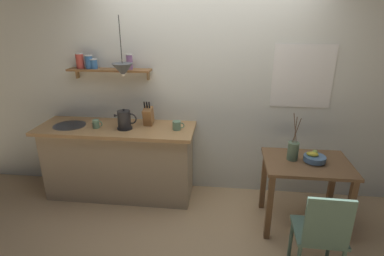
% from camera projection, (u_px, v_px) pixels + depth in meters
% --- Properties ---
extents(ground_plane, '(14.00, 14.00, 0.00)m').
position_uv_depth(ground_plane, '(198.00, 214.00, 3.48)').
color(ground_plane, tan).
extents(back_wall, '(6.80, 0.11, 2.70)m').
position_uv_depth(back_wall, '(222.00, 85.00, 3.59)').
color(back_wall, silver).
rests_on(back_wall, ground_plane).
extents(kitchen_counter, '(1.83, 0.63, 0.91)m').
position_uv_depth(kitchen_counter, '(119.00, 161.00, 3.72)').
color(kitchen_counter, tan).
rests_on(kitchen_counter, ground_plane).
extents(wall_shelf, '(0.97, 0.20, 0.31)m').
position_uv_depth(wall_shelf, '(103.00, 66.00, 3.51)').
color(wall_shelf, brown).
extents(dining_table, '(0.85, 0.63, 0.75)m').
position_uv_depth(dining_table, '(306.00, 174.00, 3.11)').
color(dining_table, brown).
rests_on(dining_table, ground_plane).
extents(dining_chair_near, '(0.41, 0.39, 0.87)m').
position_uv_depth(dining_chair_near, '(321.00, 232.00, 2.47)').
color(dining_chair_near, '#4C6B5B').
rests_on(dining_chair_near, ground_plane).
extents(fruit_bowl, '(0.21, 0.21, 0.11)m').
position_uv_depth(fruit_bowl, '(314.00, 158.00, 3.04)').
color(fruit_bowl, '#51759E').
rests_on(fruit_bowl, dining_table).
extents(twig_vase, '(0.11, 0.11, 0.50)m').
position_uv_depth(twig_vase, '(293.00, 151.00, 3.07)').
color(twig_vase, '#567056').
rests_on(twig_vase, dining_table).
extents(electric_kettle, '(0.26, 0.17, 0.24)m').
position_uv_depth(electric_kettle, '(125.00, 120.00, 3.44)').
color(electric_kettle, black).
rests_on(electric_kettle, kitchen_counter).
extents(knife_block, '(0.10, 0.18, 0.29)m').
position_uv_depth(knife_block, '(148.00, 116.00, 3.56)').
color(knife_block, '#9E6B3D').
rests_on(knife_block, kitchen_counter).
extents(coffee_mug_by_sink, '(0.12, 0.08, 0.10)m').
position_uv_depth(coffee_mug_by_sink, '(96.00, 124.00, 3.49)').
color(coffee_mug_by_sink, slate).
rests_on(coffee_mug_by_sink, kitchen_counter).
extents(coffee_mug_spare, '(0.14, 0.09, 0.10)m').
position_uv_depth(coffee_mug_spare, '(177.00, 125.00, 3.44)').
color(coffee_mug_spare, slate).
rests_on(coffee_mug_spare, kitchen_counter).
extents(pendant_lamp, '(0.23, 0.23, 0.62)m').
position_uv_depth(pendant_lamp, '(123.00, 70.00, 3.27)').
color(pendant_lamp, black).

